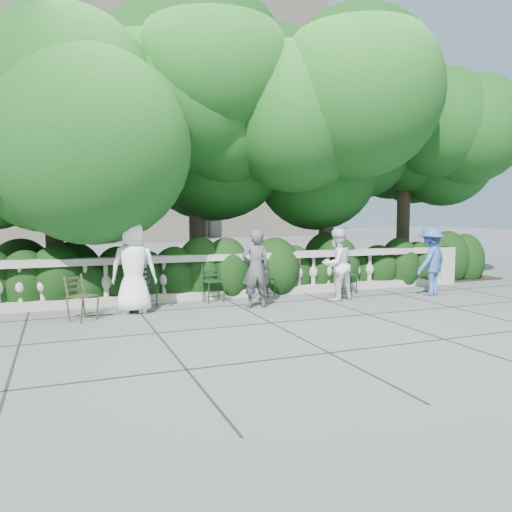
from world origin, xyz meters
name	(u,v)px	position (x,y,z in m)	size (l,w,h in m)	color
ground	(275,311)	(0.00, 0.00, 0.00)	(90.00, 90.00, 0.00)	#53565B
balustrade	(243,275)	(0.00, 1.80, 0.49)	(12.00, 0.44, 1.00)	#9E998E
shrub_hedge	(227,289)	(0.00, 3.00, 0.00)	(15.00, 2.60, 1.70)	black
tree_canopy	(249,132)	(0.69, 3.19, 3.96)	(15.04, 6.52, 6.78)	#3F3023
chair_a	(136,309)	(-2.51, 1.21, 0.00)	(0.44, 0.48, 0.84)	black
chair_b	(149,309)	(-2.28, 1.12, 0.00)	(0.44, 0.48, 0.84)	black
chair_c	(134,308)	(-2.55, 1.25, 0.00)	(0.44, 0.48, 0.84)	black
chair_d	(216,303)	(-0.82, 1.24, 0.00)	(0.44, 0.48, 0.84)	black
chair_e	(267,300)	(0.33, 1.17, 0.00)	(0.44, 0.48, 0.84)	black
chair_f	(349,294)	(2.45, 1.19, 0.00)	(0.44, 0.48, 0.84)	black
chair_weathered	(89,322)	(-3.46, 0.30, 0.00)	(0.44, 0.48, 0.84)	black
person_businessman	(134,267)	(-2.60, 0.80, 0.88)	(0.86, 0.56, 1.76)	white
person_woman_grey	(256,269)	(-0.23, 0.44, 0.79)	(0.58, 0.38, 1.59)	#434448
person_casual_man	(337,264)	(1.73, 0.57, 0.79)	(0.77, 0.60, 1.59)	silver
person_older_blue	(431,261)	(4.13, 0.37, 0.80)	(1.03, 0.59, 1.60)	#33559B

